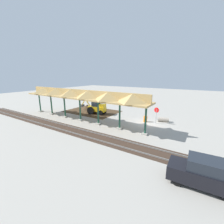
% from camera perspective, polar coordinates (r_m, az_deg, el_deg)
% --- Properties ---
extents(ground_plane, '(120.00, 120.00, 0.00)m').
position_cam_1_polar(ground_plane, '(22.86, 12.69, -4.34)').
color(ground_plane, '#9E998E').
extents(dirt_work_zone, '(10.16, 7.00, 0.01)m').
position_cam_1_polar(dirt_work_zone, '(29.90, -7.63, 0.25)').
color(dirt_work_zone, '#42301E').
rests_on(dirt_work_zone, ground).
extents(platform_canopy, '(22.53, 3.20, 4.90)m').
position_cam_1_polar(platform_canopy, '(23.48, -12.35, 6.62)').
color(platform_canopy, '#9E998E').
rests_on(platform_canopy, ground).
extents(rail_tracks, '(60.00, 2.58, 0.15)m').
position_cam_1_polar(rail_tracks, '(16.21, 2.93, -11.76)').
color(rail_tracks, slate).
rests_on(rail_tracks, ground).
extents(stop_sign, '(0.75, 0.18, 2.42)m').
position_cam_1_polar(stop_sign, '(22.92, 16.57, 0.01)').
color(stop_sign, gray).
rests_on(stop_sign, ground).
extents(backhoe, '(5.34, 2.10, 2.82)m').
position_cam_1_polar(backhoe, '(27.66, -5.97, 1.85)').
color(backhoe, '#EAB214').
rests_on(backhoe, ground).
extents(dirt_mound, '(4.88, 4.88, 2.05)m').
position_cam_1_polar(dirt_mound, '(31.95, -9.37, 1.07)').
color(dirt_mound, '#42301E').
rests_on(dirt_mound, ground).
extents(concrete_pipe, '(1.71, 1.10, 0.70)m').
position_cam_1_polar(concrete_pipe, '(24.41, 18.94, -2.72)').
color(concrete_pipe, '#9E9384').
rests_on(concrete_pipe, ground).
extents(distant_parked_car, '(4.27, 1.93, 1.98)m').
position_cam_1_polar(distant_parked_car, '(11.86, 31.68, -19.20)').
color(distant_parked_car, black).
rests_on(distant_parked_car, ground).
extents(traffic_barrel, '(0.56, 0.56, 0.90)m').
position_cam_1_polar(traffic_barrel, '(23.59, 12.60, -2.61)').
color(traffic_barrel, orange).
rests_on(traffic_barrel, ground).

